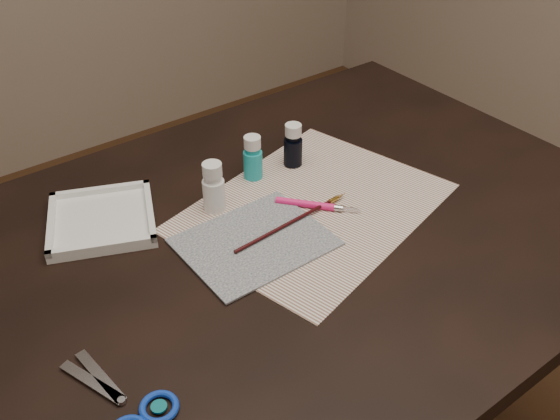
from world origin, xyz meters
TOP-DOWN VIEW (x-y plane):
  - table at (0.00, 0.00)m, footprint 1.30×0.90m
  - paper at (0.09, 0.02)m, footprint 0.54×0.46m
  - canvas at (-0.05, 0.00)m, footprint 0.24×0.19m
  - paint_bottle_white at (-0.05, 0.13)m, footprint 0.04×0.04m
  - paint_bottle_cyan at (0.06, 0.17)m, footprint 0.04×0.04m
  - paint_bottle_navy at (0.15, 0.16)m, footprint 0.04×0.04m
  - paintbrush at (0.03, 0.00)m, footprint 0.26×0.03m
  - craft_knife at (0.10, 0.01)m, footprint 0.11×0.13m
  - scissors at (-0.39, -0.14)m, footprint 0.16×0.22m
  - palette_tray at (-0.24, 0.21)m, footprint 0.24×0.24m

SIDE VIEW (x-z plane):
  - table at x=0.00m, z-range 0.00..0.75m
  - paper at x=0.09m, z-range 0.75..0.75m
  - canvas at x=-0.05m, z-range 0.75..0.76m
  - scissors at x=-0.39m, z-range 0.75..0.76m
  - craft_knife at x=0.10m, z-range 0.75..0.76m
  - paintbrush at x=0.03m, z-range 0.76..0.76m
  - palette_tray at x=-0.24m, z-range 0.75..0.77m
  - paint_bottle_cyan at x=0.06m, z-range 0.75..0.84m
  - paint_bottle_navy at x=0.15m, z-range 0.75..0.84m
  - paint_bottle_white at x=-0.05m, z-range 0.75..0.85m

